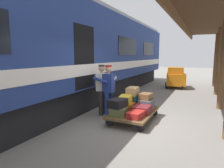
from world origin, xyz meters
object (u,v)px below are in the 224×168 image
at_px(suitcase_orange_carryall, 126,107).
at_px(suitcase_tan_vintage, 133,91).
at_px(luggage_cart, 134,113).
at_px(suitcase_maroon_trunk, 142,109).
at_px(suitcase_teal_softside, 132,97).
at_px(suitcase_black_hardshell, 118,103).
at_px(suitcase_navy_fabric, 131,103).
at_px(porter_by_door, 102,88).
at_px(suitcase_slate_roller, 147,104).
at_px(suitcase_yellow_case, 126,100).
at_px(train_car, 49,54).
at_px(suitcase_red_plastic, 136,114).
at_px(porter_in_overalls, 108,89).
at_px(suitcase_brown_leather, 146,96).
at_px(suitcase_olive_duffel, 119,111).
at_px(baggage_tug, 176,78).

relative_size(suitcase_orange_carryall, suitcase_tan_vintage, 1.06).
distance_m(luggage_cart, suitcase_orange_carryall, 0.31).
height_order(suitcase_maroon_trunk, suitcase_orange_carryall, suitcase_orange_carryall).
relative_size(suitcase_teal_softside, suitcase_black_hardshell, 0.79).
xyz_separation_m(luggage_cart, suitcase_navy_fabric, (0.26, -0.52, 0.16)).
bearing_deg(porter_by_door, suitcase_orange_carryall, 172.04).
relative_size(suitcase_navy_fabric, suitcase_slate_roller, 0.89).
relative_size(suitcase_yellow_case, suitcase_black_hardshell, 0.99).
bearing_deg(suitcase_slate_roller, train_car, 13.98).
xyz_separation_m(suitcase_red_plastic, suitcase_black_hardshell, (0.56, 0.03, 0.27)).
bearing_deg(suitcase_teal_softside, suitcase_red_plastic, 115.96).
distance_m(suitcase_slate_roller, suitcase_yellow_case, 0.79).
xyz_separation_m(luggage_cart, suitcase_slate_roller, (-0.26, -0.52, 0.19)).
relative_size(suitcase_maroon_trunk, suitcase_yellow_case, 1.14).
height_order(suitcase_yellow_case, porter_by_door, porter_by_door).
bearing_deg(luggage_cart, suitcase_slate_roller, -116.89).
bearing_deg(suitcase_teal_softside, suitcase_maroon_trunk, 134.44).
bearing_deg(suitcase_black_hardshell, suitcase_teal_softside, -93.26).
distance_m(suitcase_navy_fabric, porter_in_overalls, 0.96).
bearing_deg(suitcase_teal_softside, suitcase_navy_fabric, -16.68).
relative_size(suitcase_brown_leather, porter_in_overalls, 0.27).
distance_m(luggage_cart, suitcase_yellow_case, 0.48).
bearing_deg(porter_in_overalls, train_car, 8.49).
xyz_separation_m(suitcase_maroon_trunk, suitcase_navy_fabric, (0.53, -0.52, 0.01)).
bearing_deg(suitcase_yellow_case, luggage_cart, -171.82).
bearing_deg(suitcase_navy_fabric, suitcase_slate_roller, 180.00).
xyz_separation_m(suitcase_yellow_case, suitcase_teal_softside, (-0.02, -0.55, -0.03)).
bearing_deg(suitcase_red_plastic, luggage_cart, -63.11).
relative_size(suitcase_olive_duffel, suitcase_black_hardshell, 1.07).
bearing_deg(suitcase_orange_carryall, suitcase_yellow_case, 99.83).
xyz_separation_m(train_car, baggage_tug, (-3.37, -7.29, -1.43)).
bearing_deg(baggage_tug, porter_by_door, 77.81).
bearing_deg(suitcase_navy_fabric, luggage_cart, 116.89).
xyz_separation_m(train_car, suitcase_navy_fabric, (-2.79, -0.83, -1.66)).
xyz_separation_m(suitcase_slate_roller, porter_in_overalls, (1.16, 0.50, 0.49)).
height_order(suitcase_brown_leather, suitcase_black_hardshell, suitcase_brown_leather).
xyz_separation_m(porter_by_door, baggage_tug, (-1.48, -6.85, -0.30)).
relative_size(suitcase_maroon_trunk, baggage_tug, 0.32).
height_order(train_car, baggage_tug, train_car).
xyz_separation_m(suitcase_yellow_case, porter_by_door, (0.91, -0.16, 0.28)).
distance_m(suitcase_orange_carryall, suitcase_black_hardshell, 0.60).
height_order(suitcase_tan_vintage, suitcase_black_hardshell, suitcase_tan_vintage).
distance_m(suitcase_maroon_trunk, suitcase_slate_roller, 0.52).
xyz_separation_m(suitcase_navy_fabric, suitcase_orange_carryall, (0.00, 0.52, -0.00)).
bearing_deg(suitcase_yellow_case, suitcase_slate_roller, -133.09).
bearing_deg(suitcase_navy_fabric, train_car, 16.48).
bearing_deg(suitcase_red_plastic, suitcase_slate_roller, -90.00).
bearing_deg(suitcase_slate_roller, suitcase_teal_softside, 0.85).
relative_size(suitcase_yellow_case, porter_in_overalls, 0.31).
xyz_separation_m(train_car, suitcase_black_hardshell, (-2.75, 0.25, -1.42)).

